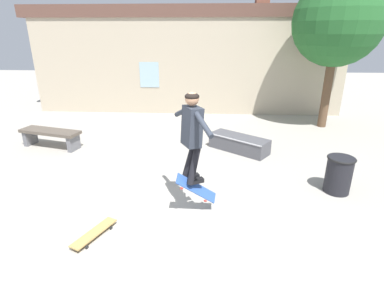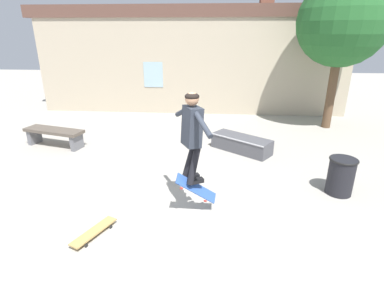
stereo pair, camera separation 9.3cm
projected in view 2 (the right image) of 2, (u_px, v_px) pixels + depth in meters
The scene contains 9 objects.
ground_plane at pixel (149, 238), 4.50m from camera, with size 40.00×40.00×0.00m, color #A39E93.
building_backdrop at pixel (191, 59), 10.82m from camera, with size 11.85×0.52×4.90m.
tree_right at pixel (343, 22), 8.61m from camera, with size 2.59×2.59×4.48m.
park_bench at pixel (54, 134), 8.00m from camera, with size 1.72×0.86×0.48m.
skate_ledge at pixel (241, 144), 7.72m from camera, with size 1.57×1.36×0.39m.
trash_bin at pixel (341, 175), 5.63m from camera, with size 0.51×0.51×0.72m.
skater at pixel (192, 130), 4.64m from camera, with size 0.68×1.19×1.48m.
skateboard_flipping at pixel (196, 189), 4.96m from camera, with size 0.65×0.41×0.61m.
skateboard_resting at pixel (94, 231), 4.55m from camera, with size 0.50×0.82×0.08m.
Camera 2 is at (0.94, -3.64, 2.92)m, focal length 28.00 mm.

